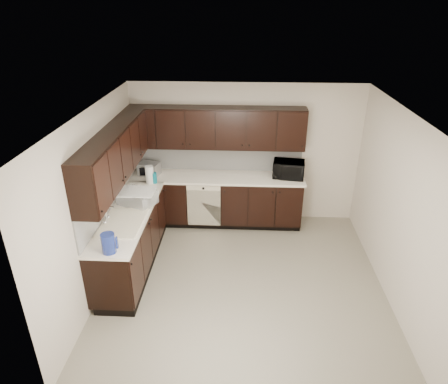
# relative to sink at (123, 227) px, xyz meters

# --- Properties ---
(floor) EXTENTS (4.00, 4.00, 0.00)m
(floor) POSITION_rel_sink_xyz_m (1.68, 0.01, -0.88)
(floor) COLOR gray
(floor) RESTS_ON ground
(ceiling) EXTENTS (4.00, 4.00, 0.00)m
(ceiling) POSITION_rel_sink_xyz_m (1.68, 0.01, 1.62)
(ceiling) COLOR white
(ceiling) RESTS_ON wall_back
(wall_back) EXTENTS (4.00, 0.02, 2.50)m
(wall_back) POSITION_rel_sink_xyz_m (1.68, 2.01, 0.37)
(wall_back) COLOR beige
(wall_back) RESTS_ON floor
(wall_left) EXTENTS (0.02, 4.00, 2.50)m
(wall_left) POSITION_rel_sink_xyz_m (-0.32, 0.01, 0.37)
(wall_left) COLOR beige
(wall_left) RESTS_ON floor
(wall_right) EXTENTS (0.02, 4.00, 2.50)m
(wall_right) POSITION_rel_sink_xyz_m (3.68, 0.01, 0.37)
(wall_right) COLOR beige
(wall_right) RESTS_ON floor
(wall_front) EXTENTS (4.00, 0.02, 2.50)m
(wall_front) POSITION_rel_sink_xyz_m (1.68, -1.99, 0.37)
(wall_front) COLOR beige
(wall_front) RESTS_ON floor
(lower_cabinets) EXTENTS (3.00, 2.80, 0.90)m
(lower_cabinets) POSITION_rel_sink_xyz_m (0.67, 1.12, -0.47)
(lower_cabinets) COLOR black
(lower_cabinets) RESTS_ON floor
(countertop) EXTENTS (3.03, 2.83, 0.04)m
(countertop) POSITION_rel_sink_xyz_m (0.67, 1.12, 0.04)
(countertop) COLOR white
(countertop) RESTS_ON lower_cabinets
(backsplash) EXTENTS (3.00, 2.80, 0.48)m
(backsplash) POSITION_rel_sink_xyz_m (0.46, 1.33, 0.30)
(backsplash) COLOR silver
(backsplash) RESTS_ON countertop
(upper_cabinets) EXTENTS (3.00, 2.80, 0.70)m
(upper_cabinets) POSITION_rel_sink_xyz_m (0.58, 1.22, 0.89)
(upper_cabinets) COLOR black
(upper_cabinets) RESTS_ON wall_back
(dishwasher) EXTENTS (0.58, 0.04, 0.78)m
(dishwasher) POSITION_rel_sink_xyz_m (0.98, 1.42, -0.33)
(dishwasher) COLOR beige
(dishwasher) RESTS_ON lower_cabinets
(sink) EXTENTS (0.54, 0.82, 0.42)m
(sink) POSITION_rel_sink_xyz_m (0.00, 0.00, 0.00)
(sink) COLOR beige
(sink) RESTS_ON countertop
(microwave) EXTENTS (0.57, 0.43, 0.29)m
(microwave) POSITION_rel_sink_xyz_m (2.43, 1.72, 0.21)
(microwave) COLOR black
(microwave) RESTS_ON countertop
(soap_bottle_a) EXTENTS (0.08, 0.08, 0.17)m
(soap_bottle_a) POSITION_rel_sink_xyz_m (0.19, 0.54, 0.14)
(soap_bottle_a) COLOR gray
(soap_bottle_a) RESTS_ON countertop
(soap_bottle_b) EXTENTS (0.11, 0.11, 0.22)m
(soap_bottle_b) POSITION_rel_sink_xyz_m (-0.09, 0.73, 0.17)
(soap_bottle_b) COLOR gray
(soap_bottle_b) RESTS_ON countertop
(toaster_oven) EXTENTS (0.40, 0.34, 0.22)m
(toaster_oven) POSITION_rel_sink_xyz_m (0.00, 1.71, 0.17)
(toaster_oven) COLOR #B8B8BA
(toaster_oven) RESTS_ON countertop
(storage_bin) EXTENTS (0.62, 0.56, 0.20)m
(storage_bin) POSITION_rel_sink_xyz_m (0.07, 0.61, 0.16)
(storage_bin) COLOR white
(storage_bin) RESTS_ON countertop
(blue_pitcher) EXTENTS (0.20, 0.20, 0.26)m
(blue_pitcher) POSITION_rel_sink_xyz_m (0.04, -0.69, 0.19)
(blue_pitcher) COLOR navy
(blue_pitcher) RESTS_ON countertop
(teal_tumbler) EXTENTS (0.11, 0.11, 0.18)m
(teal_tumbler) POSITION_rel_sink_xyz_m (0.17, 1.36, 0.15)
(teal_tumbler) COLOR #0B7183
(teal_tumbler) RESTS_ON countertop
(paper_towel_roll) EXTENTS (0.18, 0.18, 0.30)m
(paper_towel_roll) POSITION_rel_sink_xyz_m (0.09, 1.36, 0.21)
(paper_towel_roll) COLOR white
(paper_towel_roll) RESTS_ON countertop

